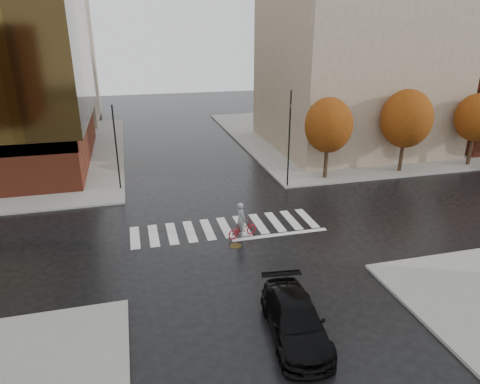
# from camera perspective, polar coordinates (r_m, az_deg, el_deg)

# --- Properties ---
(ground) EXTENTS (120.00, 120.00, 0.00)m
(ground) POSITION_cam_1_polar(r_m,az_deg,el_deg) (26.36, -1.76, -5.20)
(ground) COLOR black
(ground) RESTS_ON ground
(sidewalk_ne) EXTENTS (30.00, 30.00, 0.15)m
(sidewalk_ne) POSITION_cam_1_polar(r_m,az_deg,el_deg) (52.55, 15.80, 7.54)
(sidewalk_ne) COLOR gray
(sidewalk_ne) RESTS_ON ground
(crosswalk) EXTENTS (12.00, 3.00, 0.01)m
(crosswalk) POSITION_cam_1_polar(r_m,az_deg,el_deg) (26.80, -2.00, -4.74)
(crosswalk) COLOR silver
(crosswalk) RESTS_ON ground
(building_ne_tan) EXTENTS (16.00, 16.00, 18.00)m
(building_ne_tan) POSITION_cam_1_polar(r_m,az_deg,el_deg) (45.87, 14.99, 17.26)
(building_ne_tan) COLOR gray
(building_ne_tan) RESTS_ON sidewalk_ne
(building_nw_far) EXTENTS (14.00, 12.00, 20.00)m
(building_nw_far) POSITION_cam_1_polar(r_m,az_deg,el_deg) (61.04, -26.17, 17.64)
(building_nw_far) COLOR gray
(building_nw_far) RESTS_ON sidewalk_nw
(tree_ne_a) EXTENTS (3.80, 3.80, 6.50)m
(tree_ne_a) POSITION_cam_1_polar(r_m,az_deg,el_deg) (34.80, 11.73, 8.68)
(tree_ne_a) COLOR #321F16
(tree_ne_a) RESTS_ON sidewalk_ne
(tree_ne_b) EXTENTS (4.20, 4.20, 6.89)m
(tree_ne_b) POSITION_cam_1_polar(r_m,az_deg,el_deg) (38.34, 21.32, 9.07)
(tree_ne_b) COLOR #321F16
(tree_ne_b) RESTS_ON sidewalk_ne
(tree_ne_c) EXTENTS (3.60, 3.60, 6.31)m
(tree_ne_c) POSITION_cam_1_polar(r_m,az_deg,el_deg) (42.82, 29.02, 8.67)
(tree_ne_c) COLOR #321F16
(tree_ne_c) RESTS_ON sidewalk_ne
(sedan) EXTENTS (2.66, 5.39, 1.51)m
(sedan) POSITION_cam_1_polar(r_m,az_deg,el_deg) (17.97, 7.35, -16.54)
(sedan) COLOR black
(sedan) RESTS_ON ground
(cyclist) EXTENTS (2.06, 1.25, 2.21)m
(cyclist) POSITION_cam_1_polar(r_m,az_deg,el_deg) (25.30, 0.24, -4.47)
(cyclist) COLOR maroon
(cyclist) RESTS_ON ground
(traffic_light_nw) EXTENTS (0.19, 0.17, 6.37)m
(traffic_light_nw) POSITION_cam_1_polar(r_m,az_deg,el_deg) (33.05, -16.23, 6.27)
(traffic_light_nw) COLOR black
(traffic_light_nw) RESTS_ON sidewalk_nw
(traffic_light_ne) EXTENTS (0.19, 0.21, 7.31)m
(traffic_light_ne) POSITION_cam_1_polar(r_m,az_deg,el_deg) (32.38, 6.61, 7.81)
(traffic_light_ne) COLOR black
(traffic_light_ne) RESTS_ON sidewalk_ne
(fire_hydrant) EXTENTS (0.23, 0.23, 0.66)m
(fire_hydrant) POSITION_cam_1_polar(r_m,az_deg,el_deg) (35.22, -21.69, 1.07)
(fire_hydrant) COLOR #E0E60D
(fire_hydrant) RESTS_ON sidewalk_nw
(manhole) EXTENTS (0.73, 0.73, 0.01)m
(manhole) POSITION_cam_1_polar(r_m,az_deg,el_deg) (24.64, -0.56, -7.17)
(manhole) COLOR #4A3C1A
(manhole) RESTS_ON ground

